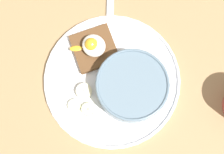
{
  "coord_description": "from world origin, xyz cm",
  "views": [
    {
      "loc": [
        -10.52,
        9.91,
        67.12
      ],
      "look_at": [
        0.0,
        0.0,
        5.0
      ],
      "focal_mm": 50.0,
      "sensor_mm": 36.0,
      "label": 1
    }
  ],
  "objects_px": {
    "banana_slice_left": "(88,109)",
    "poached_egg": "(93,45)",
    "banana_slice_back": "(74,106)",
    "oatmeal_bowl": "(132,87)",
    "toast_slice": "(94,49)",
    "banana_slice_front": "(84,91)"
  },
  "relations": [
    {
      "from": "oatmeal_bowl",
      "to": "poached_egg",
      "type": "height_order",
      "value": "oatmeal_bowl"
    },
    {
      "from": "poached_egg",
      "to": "banana_slice_left",
      "type": "relative_size",
      "value": 2.16
    },
    {
      "from": "poached_egg",
      "to": "toast_slice",
      "type": "bearing_deg",
      "value": -130.02
    },
    {
      "from": "toast_slice",
      "to": "banana_slice_back",
      "type": "bearing_deg",
      "value": 118.52
    },
    {
      "from": "banana_slice_back",
      "to": "oatmeal_bowl",
      "type": "bearing_deg",
      "value": -116.75
    },
    {
      "from": "oatmeal_bowl",
      "to": "banana_slice_back",
      "type": "height_order",
      "value": "oatmeal_bowl"
    },
    {
      "from": "oatmeal_bowl",
      "to": "banana_slice_back",
      "type": "relative_size",
      "value": 4.86
    },
    {
      "from": "oatmeal_bowl",
      "to": "toast_slice",
      "type": "distance_m",
      "value": 0.12
    },
    {
      "from": "toast_slice",
      "to": "banana_slice_left",
      "type": "xyz_separation_m",
      "value": [
        -0.09,
        0.1,
        -0.0
      ]
    },
    {
      "from": "oatmeal_bowl",
      "to": "banana_slice_back",
      "type": "bearing_deg",
      "value": 63.25
    },
    {
      "from": "toast_slice",
      "to": "poached_egg",
      "type": "xyz_separation_m",
      "value": [
        0.0,
        0.0,
        0.02
      ]
    },
    {
      "from": "banana_slice_left",
      "to": "poached_egg",
      "type": "bearing_deg",
      "value": -47.68
    },
    {
      "from": "oatmeal_bowl",
      "to": "banana_slice_left",
      "type": "distance_m",
      "value": 0.1
    },
    {
      "from": "banana_slice_left",
      "to": "toast_slice",
      "type": "bearing_deg",
      "value": -48.38
    },
    {
      "from": "oatmeal_bowl",
      "to": "poached_egg",
      "type": "bearing_deg",
      "value": -0.99
    },
    {
      "from": "toast_slice",
      "to": "banana_slice_left",
      "type": "height_order",
      "value": "toast_slice"
    },
    {
      "from": "banana_slice_front",
      "to": "banana_slice_back",
      "type": "bearing_deg",
      "value": 103.97
    },
    {
      "from": "toast_slice",
      "to": "poached_egg",
      "type": "relative_size",
      "value": 1.72
    },
    {
      "from": "oatmeal_bowl",
      "to": "banana_slice_left",
      "type": "xyz_separation_m",
      "value": [
        0.03,
        0.09,
        -0.02
      ]
    },
    {
      "from": "poached_egg",
      "to": "banana_slice_back",
      "type": "xyz_separation_m",
      "value": [
        -0.06,
        0.11,
        -0.03
      ]
    },
    {
      "from": "oatmeal_bowl",
      "to": "banana_slice_front",
      "type": "relative_size",
      "value": 3.45
    },
    {
      "from": "banana_slice_left",
      "to": "oatmeal_bowl",
      "type": "bearing_deg",
      "value": -107.49
    }
  ]
}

